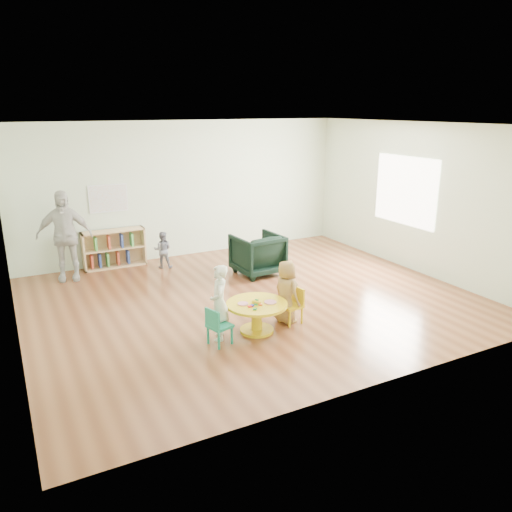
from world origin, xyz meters
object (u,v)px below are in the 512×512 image
at_px(kid_chair_left, 217,325).
at_px(child_left, 219,303).
at_px(activity_table, 257,312).
at_px(child_right, 286,292).
at_px(armchair, 258,254).
at_px(kid_chair_right, 293,304).
at_px(bookshelf, 113,249).
at_px(adult_caretaker, 64,236).
at_px(toddler, 163,250).

height_order(kid_chair_left, child_left, child_left).
bearing_deg(activity_table, child_right, 9.05).
bearing_deg(armchair, child_left, 47.16).
distance_m(kid_chair_right, bookshelf, 4.30).
bearing_deg(kid_chair_left, activity_table, 84.58).
height_order(kid_chair_right, armchair, armchair).
xyz_separation_m(kid_chair_right, child_left, (-1.17, 0.01, 0.24)).
distance_m(activity_table, adult_caretaker, 4.15).
bearing_deg(armchair, kid_chair_right, 70.85).
bearing_deg(adult_caretaker, bookshelf, 36.40).
bearing_deg(activity_table, adult_caretaker, 119.64).
distance_m(kid_chair_left, armchair, 3.02).
height_order(bookshelf, child_left, child_left).
bearing_deg(toddler, adult_caretaker, 18.94).
height_order(bookshelf, adult_caretaker, adult_caretaker).
bearing_deg(toddler, armchair, 164.32).
height_order(kid_chair_left, adult_caretaker, adult_caretaker).
bearing_deg(toddler, child_right, 126.67).
height_order(activity_table, armchair, armchair).
height_order(bookshelf, child_right, child_right).
distance_m(child_right, adult_caretaker, 4.35).
bearing_deg(armchair, adult_caretaker, -26.71).
height_order(kid_chair_right, adult_caretaker, adult_caretaker).
bearing_deg(toddler, kid_chair_left, 107.12).
bearing_deg(child_left, kid_chair_left, -8.80).
bearing_deg(child_right, activity_table, 88.17).
bearing_deg(kid_chair_left, bookshelf, 170.06).
xyz_separation_m(bookshelf, child_left, (0.57, -3.93, 0.16)).
relative_size(kid_chair_left, adult_caretaker, 0.32).
height_order(kid_chair_left, kid_chair_right, kid_chair_right).
distance_m(bookshelf, adult_caretaker, 1.10).
height_order(kid_chair_left, armchair, armchair).
distance_m(child_right, toddler, 3.46).
bearing_deg(toddler, activity_table, 117.77).
distance_m(activity_table, toddler, 3.46).
bearing_deg(adult_caretaker, kid_chair_left, -56.25).
bearing_deg(bookshelf, armchair, -36.45).
relative_size(child_left, toddler, 1.44).
relative_size(bookshelf, armchair, 1.41).
bearing_deg(kid_chair_left, kid_chair_right, 80.85).
bearing_deg(child_left, adult_caretaker, -133.70).
relative_size(armchair, adult_caretaker, 0.51).
relative_size(kid_chair_left, child_right, 0.55).
xyz_separation_m(armchair, child_left, (-1.75, -2.21, 0.14)).
height_order(child_left, child_right, child_left).
height_order(activity_table, bookshelf, bookshelf).
xyz_separation_m(child_left, toddler, (0.27, 3.40, -0.16)).
relative_size(child_left, adult_caretaker, 0.64).
distance_m(kid_chair_left, toddler, 3.59).
bearing_deg(kid_chair_left, child_left, 131.33).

